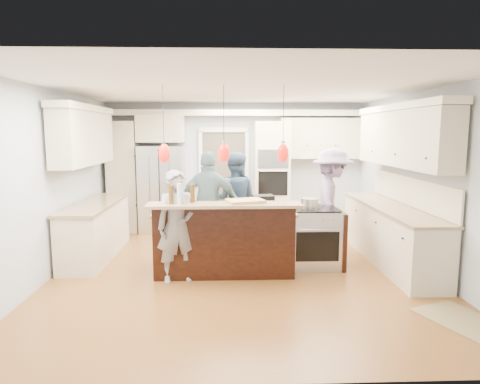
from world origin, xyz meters
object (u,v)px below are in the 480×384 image
object	(u,v)px
kitchen_island	(225,238)
person_bar_end	(177,226)
refrigerator	(162,189)
person_far_left	(235,199)
island_range	(315,237)

from	to	relation	value
kitchen_island	person_bar_end	world-z (taller)	person_bar_end
kitchen_island	person_bar_end	distance (m)	0.89
refrigerator	kitchen_island	bearing A→B (deg)	-63.07
refrigerator	kitchen_island	distance (m)	2.91
kitchen_island	person_far_left	size ratio (longest dim) A/B	1.22
refrigerator	person_bar_end	size ratio (longest dim) A/B	1.15
island_range	kitchen_island	bearing A→B (deg)	-176.94
kitchen_island	island_range	bearing A→B (deg)	3.06
island_range	person_far_left	bearing A→B (deg)	133.26
kitchen_island	island_range	size ratio (longest dim) A/B	2.28
refrigerator	island_range	world-z (taller)	refrigerator
refrigerator	kitchen_island	xyz separation A→B (m)	(1.30, -2.57, -0.41)
refrigerator	person_bar_end	xyz separation A→B (m)	(0.65, -3.09, -0.12)
person_far_left	person_bar_end	bearing A→B (deg)	72.51
island_range	person_far_left	distance (m)	1.82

